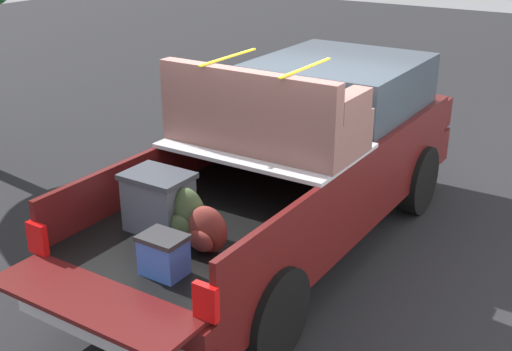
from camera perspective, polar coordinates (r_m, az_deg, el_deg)
The scene contains 2 objects.
ground_plane at distance 7.51m, azimuth 2.49°, elevation -6.31°, with size 40.00×40.00×0.00m, color black.
pickup_truck at distance 7.40m, azimuth 4.11°, elevation 1.68°, with size 6.05×2.06×2.23m.
Camera 1 is at (-5.71, -3.29, 3.60)m, focal length 45.84 mm.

